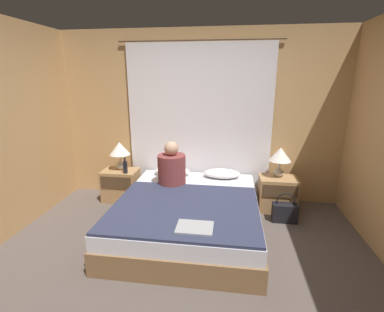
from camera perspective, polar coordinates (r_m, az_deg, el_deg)
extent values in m
plane|color=#564C47|center=(2.91, -3.34, -23.27)|extent=(16.00, 16.00, 0.00)
cube|color=tan|center=(4.20, 1.53, 7.88)|extent=(4.26, 0.06, 2.50)
cube|color=white|center=(4.15, 1.42, 6.42)|extent=(2.12, 0.02, 2.30)
cylinder|color=brown|center=(4.12, 1.54, 22.72)|extent=(2.32, 0.02, 0.02)
cube|color=olive|center=(3.52, -0.68, -13.16)|extent=(1.67, 1.95, 0.26)
cube|color=silver|center=(3.42, -0.69, -10.02)|extent=(1.63, 1.91, 0.17)
cube|color=#A87F51|center=(4.42, -14.36, -5.79)|extent=(0.52, 0.36, 0.48)
cube|color=#4C3823|center=(4.22, -15.41, -5.27)|extent=(0.46, 0.02, 0.17)
cube|color=#A87F51|center=(4.16, 17.12, -7.38)|extent=(0.52, 0.36, 0.48)
cube|color=#4C3823|center=(3.95, 17.66, -6.93)|extent=(0.46, 0.02, 0.17)
ellipsoid|color=#B2A899|center=(4.36, -14.39, -1.93)|extent=(0.14, 0.14, 0.11)
cylinder|color=#B2A893|center=(4.33, -14.49, -0.45)|extent=(0.02, 0.02, 0.12)
cone|color=white|center=(4.29, -14.63, 1.52)|extent=(0.30, 0.30, 0.19)
ellipsoid|color=#B2A899|center=(4.11, 17.36, -3.29)|extent=(0.14, 0.14, 0.11)
cylinder|color=#B2A893|center=(4.07, 17.49, -1.74)|extent=(0.02, 0.02, 0.12)
cone|color=white|center=(4.03, 17.67, 0.35)|extent=(0.30, 0.30, 0.19)
ellipsoid|color=white|center=(4.14, -4.09, -3.13)|extent=(0.53, 0.30, 0.12)
ellipsoid|color=white|center=(4.06, 6.13, -3.59)|extent=(0.53, 0.30, 0.12)
cube|color=#2D334C|center=(3.12, -1.49, -10.61)|extent=(1.61, 1.33, 0.03)
cylinder|color=brown|center=(3.74, -4.19, -2.88)|extent=(0.37, 0.37, 0.41)
sphere|color=tan|center=(3.65, -4.28, 1.59)|extent=(0.19, 0.19, 0.19)
cylinder|color=black|center=(4.16, -13.52, -2.26)|extent=(0.06, 0.06, 0.18)
cylinder|color=black|center=(4.13, -13.63, -0.70)|extent=(0.02, 0.02, 0.06)
cube|color=#9EA0A5|center=(2.71, 0.56, -14.44)|extent=(0.35, 0.26, 0.02)
cube|color=black|center=(3.91, 18.48, -10.99)|extent=(0.32, 0.15, 0.24)
torus|color=black|center=(3.84, 18.69, -8.82)|extent=(0.24, 0.02, 0.24)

